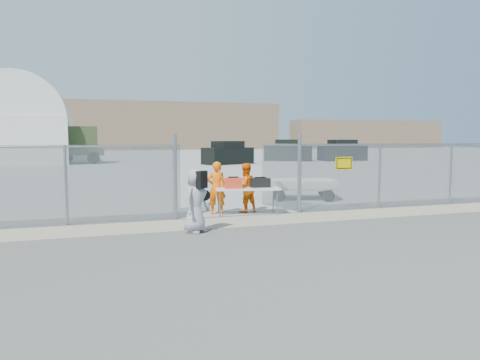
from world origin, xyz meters
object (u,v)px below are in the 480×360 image
object	(u,v)px
security_worker_right	(245,188)
utility_trailer	(302,189)
folding_table	(247,201)
visitor	(196,201)
security_worker_left	(216,188)

from	to	relation	value
security_worker_right	utility_trailer	bearing A→B (deg)	-157.99
folding_table	security_worker_right	world-z (taller)	security_worker_right
utility_trailer	visitor	bearing A→B (deg)	-116.10
security_worker_right	utility_trailer	distance (m)	3.94
security_worker_left	visitor	size ratio (longest dim) A/B	1.02
security_worker_right	visitor	world-z (taller)	visitor
visitor	utility_trailer	size ratio (longest dim) A/B	0.48
visitor	utility_trailer	distance (m)	7.28
security_worker_right	utility_trailer	world-z (taller)	security_worker_right
visitor	utility_trailer	world-z (taller)	visitor
folding_table	security_worker_left	bearing A→B (deg)	171.80
security_worker_right	visitor	distance (m)	3.40
folding_table	utility_trailer	bearing A→B (deg)	52.16
security_worker_left	security_worker_right	size ratio (longest dim) A/B	1.05
folding_table	visitor	size ratio (longest dim) A/B	1.22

